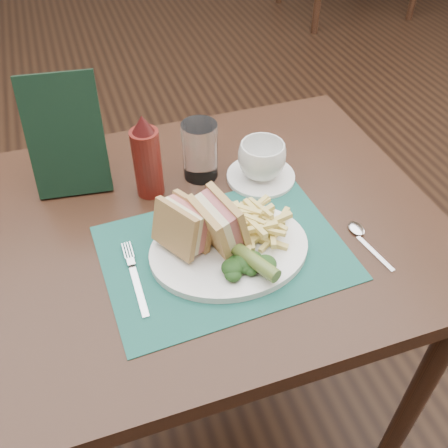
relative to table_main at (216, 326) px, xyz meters
name	(u,v)px	position (x,y,z in m)	size (l,w,h in m)	color
floor	(175,279)	(0.00, 0.50, -0.38)	(7.00, 7.00, 0.00)	black
table_main	(216,326)	(0.00, 0.00, 0.00)	(0.90, 0.75, 0.75)	black
placemat	(224,252)	(-0.01, -0.10, 0.38)	(0.45, 0.32, 0.00)	#1A5349
plate	(229,249)	(0.00, -0.10, 0.38)	(0.30, 0.24, 0.01)	white
sandwich_half_a	(175,231)	(-0.10, -0.08, 0.44)	(0.06, 0.10, 0.09)	tan
sandwich_half_b	(210,226)	(-0.04, -0.09, 0.44)	(0.06, 0.10, 0.09)	tan
kale_garnish	(246,264)	(0.01, -0.16, 0.41)	(0.11, 0.08, 0.03)	#153212
pickle_spear	(251,259)	(0.02, -0.16, 0.41)	(0.03, 0.03, 0.12)	#4E6627
fries_pile	(258,219)	(0.06, -0.08, 0.42)	(0.18, 0.20, 0.06)	#E3D071
fork	(135,277)	(-0.18, -0.11, 0.38)	(0.03, 0.17, 0.01)	silver
spoon	(368,243)	(0.26, -0.17, 0.38)	(0.03, 0.15, 0.01)	silver
saucer	(261,177)	(0.14, 0.09, 0.38)	(0.15, 0.15, 0.01)	white
coffee_cup	(262,160)	(0.14, 0.09, 0.43)	(0.10, 0.10, 0.08)	white
drinking_glass	(200,151)	(0.02, 0.14, 0.44)	(0.08, 0.08, 0.13)	white
ketchup_bottle	(147,156)	(-0.10, 0.12, 0.47)	(0.06, 0.06, 0.19)	#54130E
check_presenter	(66,136)	(-0.25, 0.20, 0.50)	(0.15, 0.02, 0.25)	black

